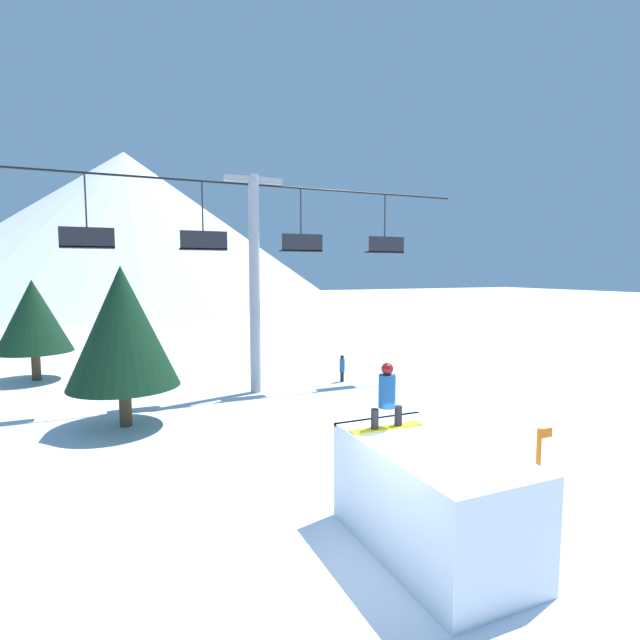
{
  "coord_description": "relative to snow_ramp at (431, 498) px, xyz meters",
  "views": [
    {
      "loc": [
        -4.14,
        -6.85,
        5.05
      ],
      "look_at": [
        1.15,
        5.1,
        3.75
      ],
      "focal_mm": 28.0,
      "sensor_mm": 36.0,
      "label": 1
    }
  ],
  "objects": [
    {
      "name": "distant_skier",
      "position": [
        4.69,
        13.01,
        -0.31
      ],
      "size": [
        0.24,
        0.24,
        1.23
      ],
      "color": "black",
      "rests_on": "ground_plane"
    },
    {
      "name": "trail_marker",
      "position": [
        3.0,
        0.34,
        -0.03
      ],
      "size": [
        0.41,
        0.1,
        1.77
      ],
      "color": "orange",
      "rests_on": "ground_plane"
    },
    {
      "name": "pine_tree_near",
      "position": [
        -4.66,
        10.04,
        2.28
      ],
      "size": [
        3.52,
        3.52,
        5.22
      ],
      "color": "#4C3823",
      "rests_on": "ground_plane"
    },
    {
      "name": "pine_tree_far",
      "position": [
        -8.1,
        19.01,
        1.99
      ],
      "size": [
        3.29,
        3.29,
        4.65
      ],
      "color": "#4C3823",
      "rests_on": "ground_plane"
    },
    {
      "name": "snowboarder",
      "position": [
        -0.22,
        1.16,
        1.62
      ],
      "size": [
        1.54,
        0.33,
        1.31
      ],
      "color": "yellow",
      "rests_on": "snow_ramp"
    },
    {
      "name": "mountain_ridge",
      "position": [
        -1.15,
        75.67,
        10.47
      ],
      "size": [
        65.14,
        65.14,
        22.89
      ],
      "color": "silver",
      "rests_on": "ground_plane"
    },
    {
      "name": "ground_plane",
      "position": [
        -1.15,
        -0.2,
        -0.98
      ],
      "size": [
        220.0,
        220.0,
        0.0
      ],
      "primitive_type": "plane",
      "color": "white"
    },
    {
      "name": "chairlift",
      "position": [
        0.52,
        12.67,
        4.31
      ],
      "size": [
        19.24,
        0.44,
        8.87
      ],
      "color": "#9E9EA3",
      "rests_on": "ground_plane"
    },
    {
      "name": "snow_ramp",
      "position": [
        0.0,
        0.0,
        0.0
      ],
      "size": [
        2.04,
        3.81,
        1.95
      ],
      "color": "white",
      "rests_on": "ground_plane"
    }
  ]
}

